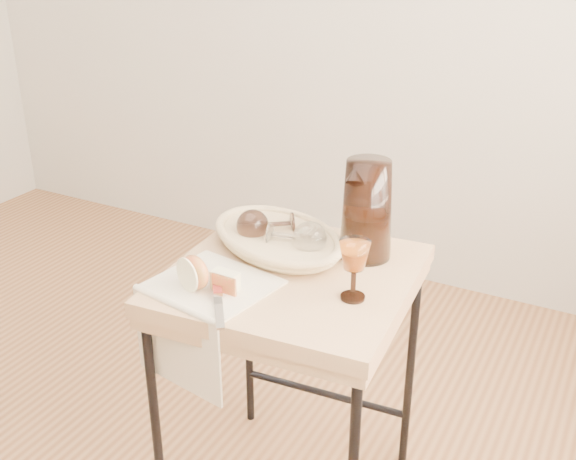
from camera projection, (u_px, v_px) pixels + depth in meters
The scene contains 10 objects.
side_table at pixel (292, 393), 1.85m from camera, with size 0.57×0.57×0.73m, color brown, non-canonical shape.
tea_towel at pixel (212, 285), 1.63m from camera, with size 0.27×0.24×0.01m, color #F4EAC4.
bread_basket at pixel (278, 240), 1.80m from camera, with size 0.36×0.25×0.05m, color #A98255, non-canonical shape.
goblet_lying_a at pixel (270, 225), 1.82m from camera, with size 0.14×0.09×0.09m, color #52372D, non-canonical shape.
goblet_lying_b at pixel (292, 236), 1.75m from camera, with size 0.14×0.09×0.09m, color white, non-canonical shape.
pitcher at pixel (367, 209), 1.72m from camera, with size 0.17×0.25×0.29m, color black, non-canonical shape.
wine_goblet at pixel (354, 270), 1.55m from camera, with size 0.07×0.07×0.15m, color white, non-canonical shape.
apple_half at pixel (195, 272), 1.60m from camera, with size 0.09×0.05×0.08m, color red.
apple_wedge at pixel (225, 280), 1.60m from camera, with size 0.06×0.03×0.04m, color #FFF5BE.
table_knife at pixel (218, 300), 1.55m from camera, with size 0.21×0.02×0.02m, color silver, non-canonical shape.
Camera 1 is at (1.39, -0.95, 1.53)m, focal length 43.48 mm.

